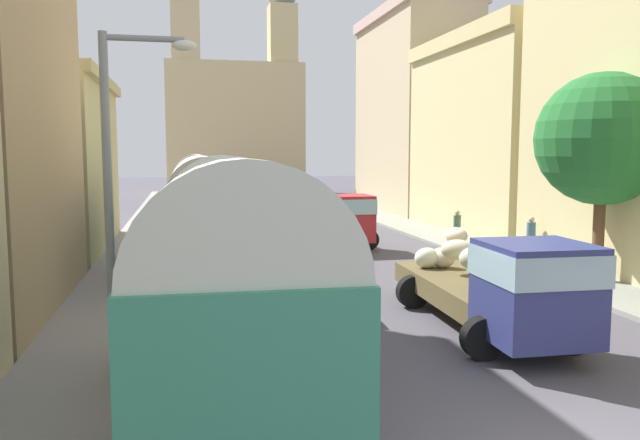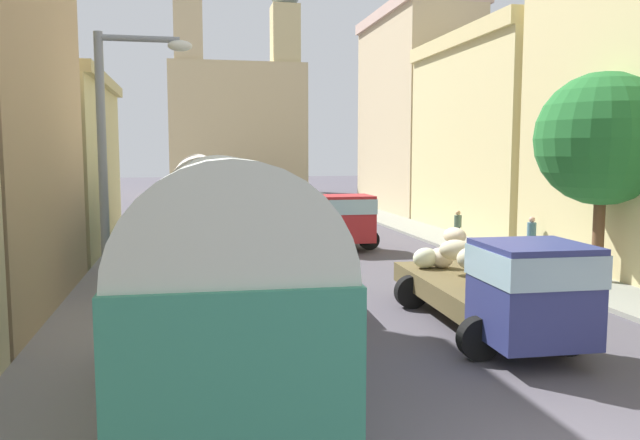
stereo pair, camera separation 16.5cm
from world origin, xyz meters
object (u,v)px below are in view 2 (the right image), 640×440
object	(u,v)px
car_0	(315,214)
parked_bus_1	(203,209)
car_3	(305,285)
pedestrian_0	(531,236)
car_5	(232,203)
car_4	(262,222)
car_2	(268,194)
parked_bus_2	(198,183)
cargo_truck_0	(497,284)
parked_bus_0	(224,280)
streetlamp_near	(116,177)
pedestrian_1	(458,227)
cargo_truck_1	(338,219)
car_1	(289,203)

from	to	relation	value
car_0	parked_bus_1	bearing A→B (deg)	-117.87
car_3	pedestrian_0	xyz separation A→B (m)	(10.10, 5.96, 0.27)
car_5	car_0	bearing A→B (deg)	-64.42
car_4	pedestrian_0	distance (m)	13.24
car_3	car_2	bearing A→B (deg)	84.43
parked_bus_2	car_5	distance (m)	2.91
cargo_truck_0	car_4	bearing A→B (deg)	100.27
cargo_truck_0	car_5	distance (m)	30.56
car_2	pedestrian_0	xyz separation A→B (m)	(6.49, -31.12, 0.29)
parked_bus_0	streetlamp_near	world-z (taller)	streetlamp_near
car_0	streetlamp_near	distance (m)	24.45
cargo_truck_0	car_3	distance (m)	5.08
parked_bus_0	parked_bus_2	xyz separation A→B (m)	(0.10, 32.74, -0.06)
streetlamp_near	car_5	bearing A→B (deg)	82.48
car_5	pedestrian_0	size ratio (longest dim) A/B	2.19
pedestrian_1	streetlamp_near	distance (m)	18.94
pedestrian_0	parked_bus_0	bearing A→B (deg)	-134.70
parked_bus_0	pedestrian_0	world-z (taller)	parked_bus_0
car_0	pedestrian_0	size ratio (longest dim) A/B	2.44
car_2	streetlamp_near	size ratio (longest dim) A/B	0.64
car_0	car_2	size ratio (longest dim) A/B	1.06
parked_bus_1	car_4	distance (m)	9.50
car_0	pedestrian_1	bearing A→B (deg)	-63.53
parked_bus_0	parked_bus_1	world-z (taller)	parked_bus_0
parked_bus_0	parked_bus_2	distance (m)	32.74
parked_bus_1	car_5	xyz separation A→B (m)	(2.37, 20.82, -1.46)
car_2	car_5	bearing A→B (deg)	-110.47
cargo_truck_1	car_2	size ratio (longest dim) A/B	1.59
parked_bus_1	car_2	xyz separation A→B (m)	(6.11, 30.83, -1.56)
pedestrian_0	cargo_truck_1	bearing A→B (deg)	140.33
car_0	cargo_truck_0	bearing A→B (deg)	-90.27
cargo_truck_0	car_4	world-z (taller)	cargo_truck_0
car_5	streetlamp_near	xyz separation A→B (m)	(-4.14, -31.39, 3.00)
parked_bus_0	pedestrian_1	xyz separation A→B (m)	(11.02, 16.13, -1.34)
car_4	pedestrian_0	size ratio (longest dim) A/B	2.06
parked_bus_1	parked_bus_0	bearing A→B (deg)	-89.99
parked_bus_0	parked_bus_1	xyz separation A→B (m)	(-0.00, 13.02, -0.06)
car_2	streetlamp_near	bearing A→B (deg)	-100.77
parked_bus_2	car_1	world-z (taller)	parked_bus_2
car_2	car_1	bearing A→B (deg)	-88.69
cargo_truck_0	car_1	bearing A→B (deg)	90.08
cargo_truck_0	car_3	xyz separation A→B (m)	(-3.88, 3.23, -0.52)
pedestrian_1	car_2	bearing A→B (deg)	100.06
parked_bus_2	streetlamp_near	world-z (taller)	streetlamp_near
car_1	car_5	xyz separation A→B (m)	(-3.96, -0.21, 0.09)
pedestrian_0	pedestrian_1	size ratio (longest dim) A/B	1.02
cargo_truck_1	pedestrian_0	distance (m)	8.43
cargo_truck_1	streetlamp_near	bearing A→B (deg)	-116.70
pedestrian_0	streetlamp_near	size ratio (longest dim) A/B	0.28
parked_bus_2	pedestrian_1	distance (m)	19.93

